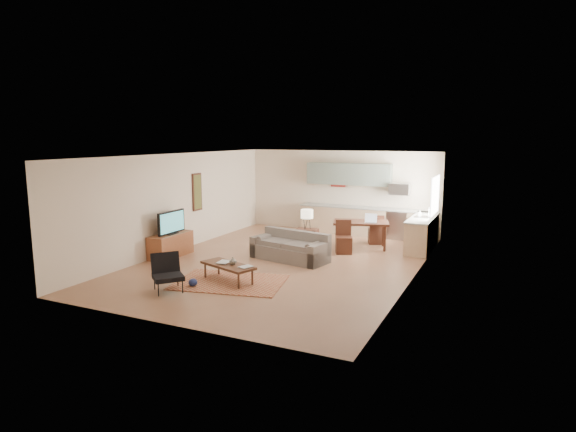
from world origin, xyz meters
The scene contains 25 objects.
room centered at (0.00, 0.00, 1.35)m, with size 9.00×9.00×9.00m.
kitchen_counter_back centered at (0.90, 4.18, 0.46)m, with size 4.26×0.64×0.92m, color tan, non-canonical shape.
kitchen_counter_right centered at (2.93, 3.00, 0.46)m, with size 0.64×2.26×0.92m, color tan, non-canonical shape.
kitchen_range centered at (2.00, 4.18, 0.45)m, with size 0.62×0.62×0.90m, color #A5A8AD.
kitchen_microwave centered at (2.00, 4.20, 1.55)m, with size 0.62×0.40×0.35m, color #A5A8AD.
upper_cabinets centered at (0.30, 4.33, 1.95)m, with size 2.80×0.34×0.70m, color slate.
window_right centered at (3.23, 3.00, 1.55)m, with size 0.02×1.40×1.05m, color white.
wall_art_left centered at (-3.21, 0.90, 1.55)m, with size 0.06×0.42×1.10m, color olive, non-canonical shape.
triptych centered at (-0.10, 4.47, 1.75)m, with size 1.70×0.04×0.50m, color #F5E1C4, non-canonical shape.
rug centered at (-0.33, -2.02, 0.01)m, with size 2.34×1.62×0.02m, color maroon.
sofa centered at (0.05, 0.29, 0.37)m, with size 2.11×0.92×0.73m, color #675C53, non-canonical shape.
coffee_table centered at (-0.39, -1.98, 0.20)m, with size 1.33×0.53×0.40m, color #442616, non-canonical shape.
book_a centered at (-0.66, -1.94, 0.41)m, with size 0.28×0.36×0.03m, color maroon.
book_b centered at (-0.01, -2.00, 0.41)m, with size 0.30×0.34×0.02m, color navy.
vase centered at (-0.27, -1.96, 0.48)m, with size 0.17×0.17×0.17m, color black.
armchair centered at (-1.15, -3.07, 0.39)m, with size 0.67×0.67×0.77m, color black, non-canonical shape.
tv_credenza centered at (-2.97, -0.69, 0.31)m, with size 0.51×1.33×0.62m, color brown, non-canonical shape.
tv centered at (-2.92, -0.69, 0.92)m, with size 0.10×1.03×0.62m, color black, non-canonical shape.
console_table centered at (0.19, 1.10, 0.34)m, with size 0.59×0.39×0.69m, color #3B1D14, non-canonical shape.
table_lamp centered at (0.19, 1.10, 0.96)m, with size 0.33×0.33×0.55m, color beige, non-canonical shape.
dining_table centered at (1.32, 2.37, 0.39)m, with size 1.53×0.88×0.78m, color #3B1D14, non-canonical shape.
dining_chair_near centered at (1.07, 1.60, 0.45)m, with size 0.43×0.45×0.90m, color #3B1D14, non-canonical shape.
dining_chair_far centered at (1.56, 3.14, 0.44)m, with size 0.42×0.44×0.89m, color #3B1D14, non-canonical shape.
laptop centered at (1.62, 2.27, 0.90)m, with size 0.33×0.25×0.25m, color #A5A8AD, non-canonical shape.
soap_bottle centered at (2.83, 3.03, 1.02)m, with size 0.10×0.10×0.19m, color #F5E1C4.
Camera 1 is at (5.10, -10.67, 3.15)m, focal length 30.00 mm.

